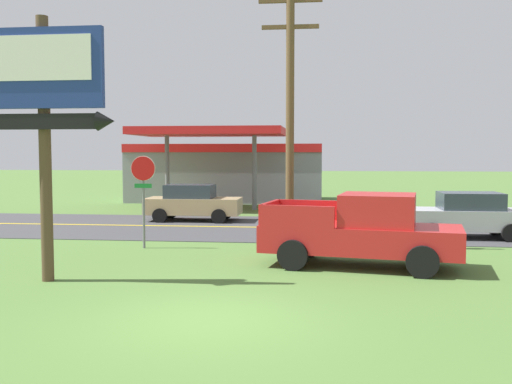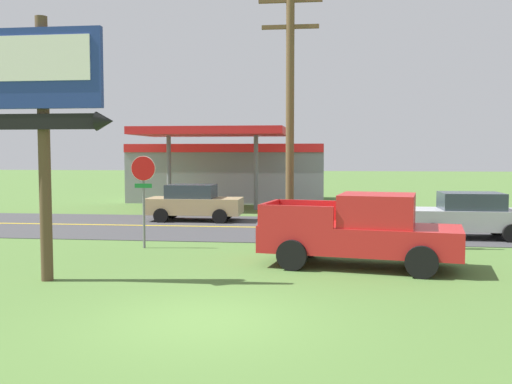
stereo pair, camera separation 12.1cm
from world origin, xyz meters
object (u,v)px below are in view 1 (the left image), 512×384
at_px(pickup_red_parked_on_lawn, 363,231).
at_px(car_tan_near_lane, 193,203).
at_px(utility_pole, 290,109).
at_px(gas_station, 227,170).
at_px(car_silver_far_lane, 466,215).
at_px(motel_sign, 44,98).
at_px(stop_sign, 143,185).

height_order(pickup_red_parked_on_lawn, car_tan_near_lane, pickup_red_parked_on_lawn).
height_order(utility_pole, gas_station, utility_pole).
relative_size(pickup_red_parked_on_lawn, car_tan_near_lane, 1.30).
height_order(pickup_red_parked_on_lawn, car_silver_far_lane, pickup_red_parked_on_lawn).
xyz_separation_m(pickup_red_parked_on_lawn, car_tan_near_lane, (-6.82, 9.69, -0.13)).
height_order(gas_station, car_tan_near_lane, gas_station).
bearing_deg(pickup_red_parked_on_lawn, motel_sign, -160.24).
bearing_deg(car_tan_near_lane, stop_sign, -89.30).
bearing_deg(stop_sign, utility_pole, 4.45).
height_order(motel_sign, car_silver_far_lane, motel_sign).
bearing_deg(pickup_red_parked_on_lawn, car_tan_near_lane, 125.16).
bearing_deg(gas_station, utility_pole, -74.65).
distance_m(gas_station, pickup_red_parked_on_lawn, 21.99).
relative_size(motel_sign, pickup_red_parked_on_lawn, 1.13).
relative_size(car_tan_near_lane, car_silver_far_lane, 1.00).
bearing_deg(motel_sign, car_silver_far_lane, 35.98).
bearing_deg(gas_station, motel_sign, -90.98).
bearing_deg(stop_sign, motel_sign, -98.58).
distance_m(utility_pole, car_tan_near_lane, 9.22).
bearing_deg(motel_sign, pickup_red_parked_on_lawn, 19.76).
bearing_deg(gas_station, pickup_red_parked_on_lawn, -71.20).
bearing_deg(motel_sign, car_tan_near_lane, 86.96).
xyz_separation_m(motel_sign, utility_pole, (5.38, 5.32, 0.13)).
bearing_deg(pickup_red_parked_on_lawn, gas_station, 108.80).
relative_size(stop_sign, pickup_red_parked_on_lawn, 0.54).
relative_size(stop_sign, gas_station, 0.25).
bearing_deg(stop_sign, gas_station, 91.07).
xyz_separation_m(utility_pole, car_silver_far_lane, (6.15, 3.05, -3.59)).
relative_size(motel_sign, stop_sign, 2.10).
relative_size(utility_pole, gas_station, 0.69).
distance_m(gas_station, car_silver_far_lane, 18.80).
relative_size(motel_sign, utility_pole, 0.75).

